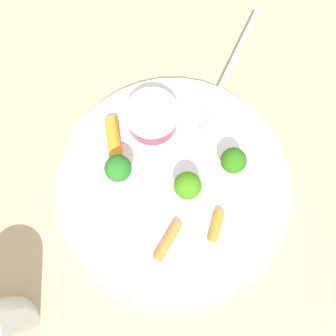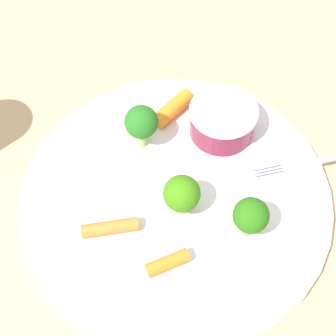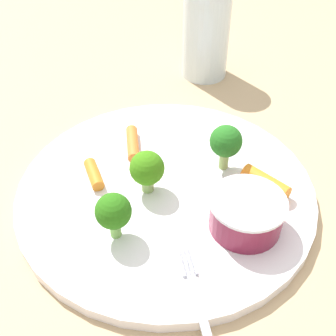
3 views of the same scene
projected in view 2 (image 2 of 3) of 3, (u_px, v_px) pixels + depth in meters
The scene contains 9 objects.
ground_plane at pixel (175, 200), 0.48m from camera, with size 2.40×2.40×0.00m, color tan.
plate at pixel (175, 196), 0.48m from camera, with size 0.29×0.29×0.01m, color white.
sauce_cup at pixel (225, 122), 0.50m from camera, with size 0.07×0.07×0.03m.
broccoli_floret_0 at pixel (182, 194), 0.44m from camera, with size 0.03×0.03×0.04m.
broccoli_floret_1 at pixel (252, 214), 0.43m from camera, with size 0.03×0.03×0.05m.
broccoli_floret_2 at pixel (141, 123), 0.48m from camera, with size 0.03×0.03×0.05m.
carrot_stick_0 at pixel (168, 263), 0.43m from camera, with size 0.01×0.01×0.04m, color orange.
carrot_stick_1 at pixel (173, 108), 0.52m from camera, with size 0.02×0.02×0.05m, color orange.
carrot_stick_2 at pixel (110, 228), 0.44m from camera, with size 0.01×0.01×0.05m, color orange.
Camera 2 is at (0.21, 0.12, 0.42)m, focal length 54.32 mm.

